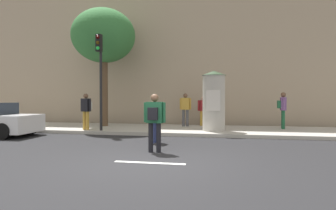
{
  "coord_description": "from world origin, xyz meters",
  "views": [
    {
      "loc": [
        1.85,
        -7.03,
        1.6
      ],
      "look_at": [
        0.07,
        2.0,
        1.38
      ],
      "focal_mm": 31.65,
      "sensor_mm": 36.0,
      "label": 1
    }
  ],
  "objects_px": {
    "traffic_light": "(100,66)",
    "pedestrian_in_red_top": "(86,108)",
    "street_tree": "(103,37)",
    "pedestrian_tallest": "(283,107)",
    "pedestrian_with_backpack": "(154,117)",
    "poster_column": "(214,100)",
    "pedestrian_in_light_jacket": "(203,108)",
    "pedestrian_with_bag": "(153,118)",
    "pedestrian_in_dark_shirt": "(185,107)"
  },
  "relations": [
    {
      "from": "traffic_light",
      "to": "pedestrian_in_red_top",
      "type": "distance_m",
      "value": 2.06
    },
    {
      "from": "traffic_light",
      "to": "street_tree",
      "type": "distance_m",
      "value": 2.93
    },
    {
      "from": "pedestrian_tallest",
      "to": "pedestrian_in_red_top",
      "type": "relative_size",
      "value": 1.04
    },
    {
      "from": "pedestrian_with_backpack",
      "to": "poster_column",
      "type": "bearing_deg",
      "value": 72.62
    },
    {
      "from": "street_tree",
      "to": "pedestrian_in_red_top",
      "type": "xyz_separation_m",
      "value": [
        -0.03,
        -1.92,
        -3.65
      ]
    },
    {
      "from": "traffic_light",
      "to": "street_tree",
      "type": "relative_size",
      "value": 0.7
    },
    {
      "from": "pedestrian_in_light_jacket",
      "to": "pedestrian_in_red_top",
      "type": "relative_size",
      "value": 0.93
    },
    {
      "from": "poster_column",
      "to": "pedestrian_with_backpack",
      "type": "bearing_deg",
      "value": -107.38
    },
    {
      "from": "traffic_light",
      "to": "pedestrian_with_backpack",
      "type": "distance_m",
      "value": 5.52
    },
    {
      "from": "pedestrian_tallest",
      "to": "pedestrian_with_backpack",
      "type": "bearing_deg",
      "value": -126.75
    },
    {
      "from": "pedestrian_with_bag",
      "to": "pedestrian_in_red_top",
      "type": "xyz_separation_m",
      "value": [
        -3.73,
        2.32,
        0.25
      ]
    },
    {
      "from": "pedestrian_with_bag",
      "to": "pedestrian_with_backpack",
      "type": "height_order",
      "value": "pedestrian_with_backpack"
    },
    {
      "from": "pedestrian_in_light_jacket",
      "to": "pedestrian_tallest",
      "type": "xyz_separation_m",
      "value": [
        3.8,
        -0.95,
        0.12
      ]
    },
    {
      "from": "poster_column",
      "to": "pedestrian_tallest",
      "type": "height_order",
      "value": "poster_column"
    },
    {
      "from": "pedestrian_in_light_jacket",
      "to": "pedestrian_in_dark_shirt",
      "type": "xyz_separation_m",
      "value": [
        -0.86,
        -0.56,
        0.1
      ]
    },
    {
      "from": "pedestrian_tallest",
      "to": "pedestrian_in_red_top",
      "type": "height_order",
      "value": "pedestrian_tallest"
    },
    {
      "from": "pedestrian_in_light_jacket",
      "to": "pedestrian_tallest",
      "type": "relative_size",
      "value": 0.9
    },
    {
      "from": "pedestrian_with_bag",
      "to": "pedestrian_in_dark_shirt",
      "type": "bearing_deg",
      "value": 84.05
    },
    {
      "from": "street_tree",
      "to": "traffic_light",
      "type": "bearing_deg",
      "value": -70.69
    },
    {
      "from": "traffic_light",
      "to": "street_tree",
      "type": "xyz_separation_m",
      "value": [
        -0.77,
        2.2,
        1.77
      ]
    },
    {
      "from": "poster_column",
      "to": "pedestrian_in_red_top",
      "type": "relative_size",
      "value": 1.6
    },
    {
      "from": "pedestrian_with_bag",
      "to": "traffic_light",
      "type": "bearing_deg",
      "value": 145.15
    },
    {
      "from": "poster_column",
      "to": "pedestrian_in_light_jacket",
      "type": "height_order",
      "value": "poster_column"
    },
    {
      "from": "pedestrian_in_light_jacket",
      "to": "pedestrian_in_dark_shirt",
      "type": "distance_m",
      "value": 1.04
    },
    {
      "from": "pedestrian_in_dark_shirt",
      "to": "traffic_light",
      "type": "bearing_deg",
      "value": -140.91
    },
    {
      "from": "pedestrian_with_backpack",
      "to": "pedestrian_tallest",
      "type": "distance_m",
      "value": 7.82
    },
    {
      "from": "traffic_light",
      "to": "pedestrian_with_bag",
      "type": "xyz_separation_m",
      "value": [
        2.94,
        -2.04,
        -2.12
      ]
    },
    {
      "from": "street_tree",
      "to": "pedestrian_in_light_jacket",
      "type": "xyz_separation_m",
      "value": [
        5.07,
        1.16,
        -3.72
      ]
    },
    {
      "from": "poster_column",
      "to": "pedestrian_in_dark_shirt",
      "type": "relative_size",
      "value": 1.57
    },
    {
      "from": "pedestrian_with_backpack",
      "to": "pedestrian_in_red_top",
      "type": "distance_m",
      "value": 5.91
    },
    {
      "from": "traffic_light",
      "to": "pedestrian_tallest",
      "type": "xyz_separation_m",
      "value": [
        8.1,
        2.41,
        -1.83
      ]
    },
    {
      "from": "pedestrian_in_light_jacket",
      "to": "pedestrian_in_dark_shirt",
      "type": "height_order",
      "value": "pedestrian_in_dark_shirt"
    },
    {
      "from": "pedestrian_with_backpack",
      "to": "pedestrian_in_dark_shirt",
      "type": "relative_size",
      "value": 1.02
    },
    {
      "from": "pedestrian_with_backpack",
      "to": "pedestrian_in_dark_shirt",
      "type": "xyz_separation_m",
      "value": [
        0.01,
        6.65,
        0.12
      ]
    },
    {
      "from": "poster_column",
      "to": "pedestrian_in_light_jacket",
      "type": "relative_size",
      "value": 1.72
    },
    {
      "from": "pedestrian_with_bag",
      "to": "pedestrian_in_dark_shirt",
      "type": "distance_m",
      "value": 4.87
    },
    {
      "from": "street_tree",
      "to": "pedestrian_in_dark_shirt",
      "type": "relative_size",
      "value": 3.59
    },
    {
      "from": "pedestrian_tallest",
      "to": "pedestrian_in_dark_shirt",
      "type": "distance_m",
      "value": 4.68
    },
    {
      "from": "traffic_light",
      "to": "poster_column",
      "type": "distance_m",
      "value": 5.28
    },
    {
      "from": "pedestrian_tallest",
      "to": "pedestrian_in_dark_shirt",
      "type": "height_order",
      "value": "pedestrian_tallest"
    },
    {
      "from": "street_tree",
      "to": "pedestrian_with_backpack",
      "type": "bearing_deg",
      "value": -55.25
    },
    {
      "from": "pedestrian_with_backpack",
      "to": "pedestrian_with_bag",
      "type": "bearing_deg",
      "value": 105.22
    },
    {
      "from": "pedestrian_in_light_jacket",
      "to": "traffic_light",
      "type": "bearing_deg",
      "value": -142.03
    },
    {
      "from": "pedestrian_with_bag",
      "to": "pedestrian_in_dark_shirt",
      "type": "xyz_separation_m",
      "value": [
        0.5,
        4.84,
        0.27
      ]
    },
    {
      "from": "street_tree",
      "to": "pedestrian_tallest",
      "type": "distance_m",
      "value": 9.58
    },
    {
      "from": "pedestrian_with_backpack",
      "to": "pedestrian_tallest",
      "type": "height_order",
      "value": "pedestrian_tallest"
    },
    {
      "from": "pedestrian_with_bag",
      "to": "pedestrian_tallest",
      "type": "distance_m",
      "value": 6.83
    },
    {
      "from": "poster_column",
      "to": "pedestrian_in_dark_shirt",
      "type": "height_order",
      "value": "poster_column"
    },
    {
      "from": "street_tree",
      "to": "pedestrian_with_backpack",
      "type": "distance_m",
      "value": 8.26
    },
    {
      "from": "traffic_light",
      "to": "pedestrian_in_light_jacket",
      "type": "height_order",
      "value": "traffic_light"
    }
  ]
}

